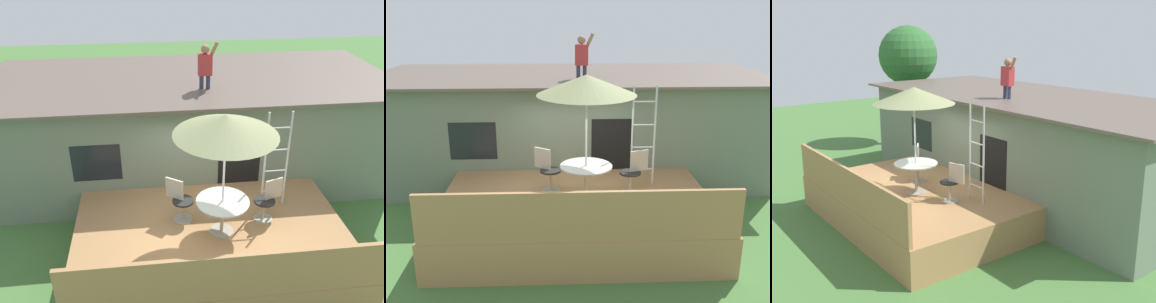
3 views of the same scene
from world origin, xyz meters
The scene contains 10 objects.
ground_plane centered at (0.00, 0.00, 0.00)m, with size 40.00×40.00×0.00m, color #477538.
house centered at (0.00, 3.60, 1.42)m, with size 10.50×4.50×2.83m.
deck centered at (0.00, 0.00, 0.40)m, with size 5.52×3.81×0.80m, color #A87A4C.
deck_railing centered at (0.00, -1.86, 1.25)m, with size 5.42×0.08×0.90m, color #A87A4C.
patio_table centered at (0.19, -0.18, 1.39)m, with size 1.04×1.04×0.74m.
patio_umbrella centered at (0.19, -0.18, 3.15)m, with size 1.90×1.90×2.54m.
step_ladder centered at (1.47, 0.64, 1.90)m, with size 0.52×0.04×2.20m.
person_figure centered at (0.25, 2.66, 3.43)m, with size 0.47×0.20×1.11m.
patio_chair_left centered at (-0.59, 0.36, 1.26)m, with size 0.56×0.46×0.92m.
patio_chair_right centered at (1.20, 0.15, 1.26)m, with size 0.61×0.44×0.92m.
Camera 2 is at (-0.32, -8.44, 4.52)m, focal length 41.56 mm.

